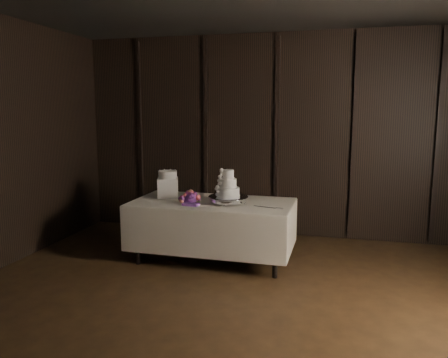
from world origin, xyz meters
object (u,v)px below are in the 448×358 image
cake_stand (228,200)px  wedding_cake (226,186)px  display_table (212,228)px  box_pedestal (168,188)px  bouquet (190,198)px  small_cake (168,175)px

cake_stand → wedding_cake: wedding_cake is taller
display_table → box_pedestal: (-0.64, 0.13, 0.47)m
cake_stand → display_table: bearing=162.9°
bouquet → small_cake: bearing=143.4°
wedding_cake → bouquet: size_ratio=0.81×
wedding_cake → small_cake: bearing=141.9°
cake_stand → bouquet: 0.47m
box_pedestal → cake_stand: bearing=-13.1°
display_table → cake_stand: 0.45m
cake_stand → wedding_cake: (-0.02, -0.01, 0.17)m
display_table → wedding_cake: 0.60m
cake_stand → box_pedestal: box_pedestal is taller
display_table → small_cake: small_cake is taller
cake_stand → wedding_cake: size_ratio=1.49×
box_pedestal → display_table: bearing=-11.8°
wedding_cake → bouquet: 0.47m
display_table → box_pedestal: box_pedestal is taller
box_pedestal → small_cake: size_ratio=1.08×
wedding_cake → small_cake: (-0.83, 0.21, 0.08)m
display_table → box_pedestal: bearing=169.2°
cake_stand → small_cake: bearing=166.9°
display_table → small_cake: bearing=169.2°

